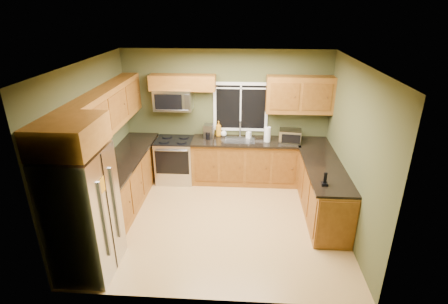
# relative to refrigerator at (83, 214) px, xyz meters

# --- Properties ---
(floor) EXTENTS (4.20, 4.20, 0.00)m
(floor) POSITION_rel_refrigerator_xyz_m (1.74, 1.30, -0.90)
(floor) COLOR tan
(floor) RESTS_ON ground
(ceiling) EXTENTS (4.20, 4.20, 0.00)m
(ceiling) POSITION_rel_refrigerator_xyz_m (1.74, 1.30, 1.80)
(ceiling) COLOR white
(ceiling) RESTS_ON back_wall
(back_wall) EXTENTS (4.20, 0.00, 4.20)m
(back_wall) POSITION_rel_refrigerator_xyz_m (1.74, 3.10, 0.45)
(back_wall) COLOR #444727
(back_wall) RESTS_ON ground
(front_wall) EXTENTS (4.20, 0.00, 4.20)m
(front_wall) POSITION_rel_refrigerator_xyz_m (1.74, -0.50, 0.45)
(front_wall) COLOR #444727
(front_wall) RESTS_ON ground
(left_wall) EXTENTS (0.00, 3.60, 3.60)m
(left_wall) POSITION_rel_refrigerator_xyz_m (-0.36, 1.30, 0.45)
(left_wall) COLOR #444727
(left_wall) RESTS_ON ground
(right_wall) EXTENTS (0.00, 3.60, 3.60)m
(right_wall) POSITION_rel_refrigerator_xyz_m (3.84, 1.30, 0.45)
(right_wall) COLOR #444727
(right_wall) RESTS_ON ground
(window) EXTENTS (1.12, 0.03, 1.02)m
(window) POSITION_rel_refrigerator_xyz_m (2.04, 3.08, 0.65)
(window) COLOR white
(window) RESTS_ON back_wall
(base_cabinets_left) EXTENTS (0.60, 2.65, 0.90)m
(base_cabinets_left) POSITION_rel_refrigerator_xyz_m (-0.06, 1.78, -0.45)
(base_cabinets_left) COLOR brown
(base_cabinets_left) RESTS_ON ground
(countertop_left) EXTENTS (0.65, 2.65, 0.04)m
(countertop_left) POSITION_rel_refrigerator_xyz_m (-0.04, 1.78, 0.02)
(countertop_left) COLOR black
(countertop_left) RESTS_ON base_cabinets_left
(base_cabinets_back) EXTENTS (2.17, 0.60, 0.90)m
(base_cabinets_back) POSITION_rel_refrigerator_xyz_m (2.15, 2.80, -0.45)
(base_cabinets_back) COLOR brown
(base_cabinets_back) RESTS_ON ground
(countertop_back) EXTENTS (2.17, 0.65, 0.04)m
(countertop_back) POSITION_rel_refrigerator_xyz_m (2.15, 2.78, 0.02)
(countertop_back) COLOR black
(countertop_back) RESTS_ON base_cabinets_back
(base_cabinets_peninsula) EXTENTS (0.60, 2.52, 0.90)m
(base_cabinets_peninsula) POSITION_rel_refrigerator_xyz_m (3.54, 1.84, -0.45)
(base_cabinets_peninsula) COLOR brown
(base_cabinets_peninsula) RESTS_ON ground
(countertop_peninsula) EXTENTS (0.65, 2.50, 0.04)m
(countertop_peninsula) POSITION_rel_refrigerator_xyz_m (3.51, 1.85, 0.02)
(countertop_peninsula) COLOR black
(countertop_peninsula) RESTS_ON base_cabinets_peninsula
(upper_cabinets_left) EXTENTS (0.33, 2.65, 0.72)m
(upper_cabinets_left) POSITION_rel_refrigerator_xyz_m (-0.20, 1.78, 0.96)
(upper_cabinets_left) COLOR brown
(upper_cabinets_left) RESTS_ON left_wall
(upper_cabinets_back_left) EXTENTS (1.30, 0.33, 0.30)m
(upper_cabinets_back_left) POSITION_rel_refrigerator_xyz_m (0.89, 2.94, 1.17)
(upper_cabinets_back_left) COLOR brown
(upper_cabinets_back_left) RESTS_ON back_wall
(upper_cabinets_back_right) EXTENTS (1.30, 0.33, 0.72)m
(upper_cabinets_back_right) POSITION_rel_refrigerator_xyz_m (3.19, 2.94, 0.96)
(upper_cabinets_back_right) COLOR brown
(upper_cabinets_back_right) RESTS_ON back_wall
(upper_cabinet_over_fridge) EXTENTS (0.72, 0.90, 0.38)m
(upper_cabinet_over_fridge) POSITION_rel_refrigerator_xyz_m (-0.00, 0.00, 1.13)
(upper_cabinet_over_fridge) COLOR brown
(upper_cabinet_over_fridge) RESTS_ON left_wall
(refrigerator) EXTENTS (0.74, 0.90, 1.80)m
(refrigerator) POSITION_rel_refrigerator_xyz_m (0.00, 0.00, 0.00)
(refrigerator) COLOR #B7B7BC
(refrigerator) RESTS_ON ground
(range) EXTENTS (0.76, 0.69, 0.94)m
(range) POSITION_rel_refrigerator_xyz_m (0.69, 2.77, -0.43)
(range) COLOR #B7B7BC
(range) RESTS_ON ground
(microwave) EXTENTS (0.76, 0.41, 0.42)m
(microwave) POSITION_rel_refrigerator_xyz_m (0.69, 2.91, 0.83)
(microwave) COLOR #B7B7BC
(microwave) RESTS_ON back_wall
(sink) EXTENTS (0.60, 0.42, 0.36)m
(sink) POSITION_rel_refrigerator_xyz_m (2.04, 2.79, 0.05)
(sink) COLOR slate
(sink) RESTS_ON countertop_back
(toaster_oven) EXTENTS (0.46, 0.38, 0.27)m
(toaster_oven) POSITION_rel_refrigerator_xyz_m (3.04, 2.72, 0.17)
(toaster_oven) COLOR #B7B7BC
(toaster_oven) RESTS_ON countertop_back
(coffee_maker) EXTENTS (0.19, 0.25, 0.29)m
(coffee_maker) POSITION_rel_refrigerator_xyz_m (1.39, 2.86, 0.18)
(coffee_maker) COLOR slate
(coffee_maker) RESTS_ON countertop_back
(kettle) EXTENTS (0.19, 0.19, 0.28)m
(kettle) POSITION_rel_refrigerator_xyz_m (1.43, 2.85, 0.17)
(kettle) COLOR #B7B7BC
(kettle) RESTS_ON countertop_back
(paper_towel_roll) EXTENTS (0.15, 0.15, 0.33)m
(paper_towel_roll) POSITION_rel_refrigerator_xyz_m (2.59, 2.75, 0.19)
(paper_towel_roll) COLOR white
(paper_towel_roll) RESTS_ON countertop_back
(soap_bottle_a) EXTENTS (0.14, 0.14, 0.32)m
(soap_bottle_a) POSITION_rel_refrigerator_xyz_m (1.59, 3.00, 0.20)
(soap_bottle_a) COLOR orange
(soap_bottle_a) RESTS_ON countertop_back
(soap_bottle_b) EXTENTS (0.12, 0.12, 0.20)m
(soap_bottle_b) POSITION_rel_refrigerator_xyz_m (2.22, 2.91, 0.14)
(soap_bottle_b) COLOR white
(soap_bottle_b) RESTS_ON countertop_back
(soap_bottle_c) EXTENTS (0.16, 0.16, 0.16)m
(soap_bottle_c) POSITION_rel_refrigerator_xyz_m (1.70, 3.00, 0.12)
(soap_bottle_c) COLOR white
(soap_bottle_c) RESTS_ON countertop_back
(cordless_phone) EXTENTS (0.10, 0.10, 0.21)m
(cordless_phone) POSITION_rel_refrigerator_xyz_m (3.37, 0.94, 0.10)
(cordless_phone) COLOR black
(cordless_phone) RESTS_ON countertop_peninsula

